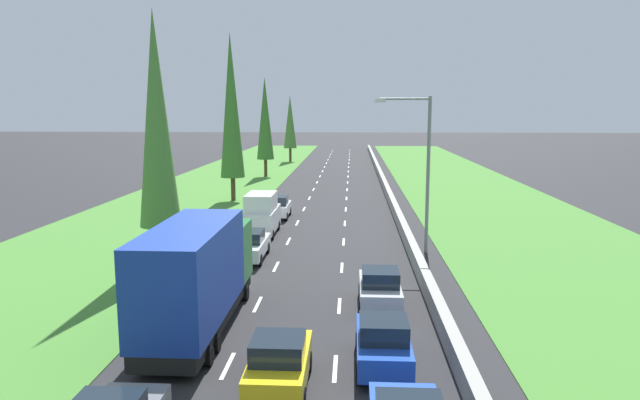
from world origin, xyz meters
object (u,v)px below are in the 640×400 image
yellow_hatchback_centre_lane (279,363)px  street_light_mast (422,163)px  white_sedan_left_lane (249,245)px  blue_box_truck_left_lane (198,274)px  white_van_left_lane (262,214)px  poplar_tree_third (231,106)px  poplar_tree_second (157,120)px  poplar_tree_fourth (265,119)px  blue_hatchback_right_lane (383,343)px  silver_hatchback_right_lane (380,289)px  white_hatchback_left_lane (278,207)px  poplar_tree_fifth (290,122)px

yellow_hatchback_centre_lane → street_light_mast: size_ratio=0.43×
white_sedan_left_lane → blue_box_truck_left_lane: bearing=-90.3°
white_van_left_lane → poplar_tree_third: bearing=108.9°
poplar_tree_second → poplar_tree_fourth: 41.38m
blue_hatchback_right_lane → white_van_left_lane: (-7.00, 19.65, 0.56)m
street_light_mast → blue_hatchback_right_lane: bearing=-100.9°
silver_hatchback_right_lane → street_light_mast: size_ratio=0.43×
poplar_tree_fourth → white_van_left_lane: bearing=-81.9°
white_van_left_lane → white_hatchback_left_lane: 6.14m
white_hatchback_left_lane → yellow_hatchback_centre_lane: bearing=-82.6°
white_hatchback_left_lane → poplar_tree_second: poplar_tree_second is taller
white_sedan_left_lane → silver_hatchback_right_lane: size_ratio=1.15×
poplar_tree_fourth → poplar_tree_fifth: size_ratio=1.16×
white_van_left_lane → poplar_tree_third: size_ratio=0.33×
blue_box_truck_left_lane → white_sedan_left_lane: bearing=89.7°
poplar_tree_fourth → poplar_tree_fifth: bearing=87.7°
white_hatchback_left_lane → silver_hatchback_right_lane: bearing=-71.1°
poplar_tree_second → street_light_mast: (14.04, 3.79, -2.49)m
silver_hatchback_right_lane → poplar_tree_third: bearing=113.1°
blue_box_truck_left_lane → street_light_mast: bearing=52.2°
white_sedan_left_lane → poplar_tree_fourth: poplar_tree_fourth is taller
blue_box_truck_left_lane → blue_hatchback_right_lane: size_ratio=2.41×
poplar_tree_fifth → white_sedan_left_lane: bearing=-86.1°
white_sedan_left_lane → poplar_tree_fifth: bearing=93.9°
silver_hatchback_right_lane → white_sedan_left_lane: bearing=132.2°
blue_box_truck_left_lane → poplar_tree_third: poplar_tree_third is taller
white_van_left_lane → poplar_tree_second: (-4.08, -8.01, 6.32)m
white_hatchback_left_lane → white_sedan_left_lane: bearing=-90.0°
white_sedan_left_lane → poplar_tree_second: size_ratio=0.34×
white_sedan_left_lane → white_van_left_lane: 6.38m
street_light_mast → poplar_tree_fourth: bearing=111.4°
blue_hatchback_right_lane → poplar_tree_second: 17.48m
poplar_tree_second → poplar_tree_fifth: (0.18, 62.32, -1.42)m
silver_hatchback_right_lane → poplar_tree_fifth: poplar_tree_fifth is taller
yellow_hatchback_centre_lane → poplar_tree_second: poplar_tree_second is taller
poplar_tree_fourth → poplar_tree_fifth: (0.83, 20.94, -0.86)m
blue_box_truck_left_lane → silver_hatchback_right_lane: blue_box_truck_left_lane is taller
white_van_left_lane → poplar_tree_fifth: (-3.90, 54.31, 4.90)m
white_van_left_lane → poplar_tree_fifth: 54.67m
blue_box_truck_left_lane → street_light_mast: 16.17m
silver_hatchback_right_lane → street_light_mast: (2.80, 9.73, 4.40)m
yellow_hatchback_centre_lane → poplar_tree_second: 16.94m
white_sedan_left_lane → poplar_tree_second: (-4.36, -1.66, 6.91)m
poplar_tree_third → blue_box_truck_left_lane: bearing=-80.7°
silver_hatchback_right_lane → poplar_tree_fifth: 69.36m
blue_box_truck_left_lane → white_van_left_lane: (-0.23, 16.77, -0.78)m
yellow_hatchback_centre_lane → silver_hatchback_right_lane: bearing=65.8°
white_hatchback_left_lane → poplar_tree_fifth: poplar_tree_fifth is taller
blue_box_truck_left_lane → poplar_tree_second: 11.22m
white_hatchback_left_lane → white_van_left_lane: bearing=-92.7°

